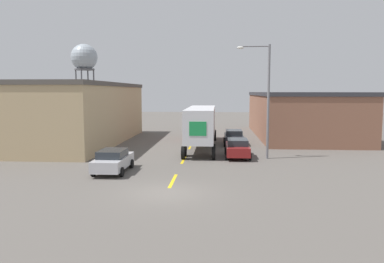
{
  "coord_description": "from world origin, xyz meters",
  "views": [
    {
      "loc": [
        2.72,
        -19.45,
        5.4
      ],
      "look_at": [
        0.57,
        11.16,
        2.13
      ],
      "focal_mm": 35.0,
      "sensor_mm": 36.0,
      "label": 1
    }
  ],
  "objects": [
    {
      "name": "ground_plane",
      "position": [
        0.0,
        0.0,
        0.0
      ],
      "size": [
        160.0,
        160.0,
        0.0
      ],
      "primitive_type": "plane",
      "color": "#56514C"
    },
    {
      "name": "water_tower",
      "position": [
        -25.16,
        57.63,
        12.3
      ],
      "size": [
        5.44,
        5.44,
        15.24
      ],
      "color": "#47474C",
      "rests_on": "ground_plane"
    },
    {
      "name": "parked_car_right_mid",
      "position": [
        4.32,
        11.24,
        0.8
      ],
      "size": [
        2.06,
        4.47,
        1.53
      ],
      "color": "maroon",
      "rests_on": "ground_plane"
    },
    {
      "name": "road_centerline",
      "position": [
        0.0,
        9.84,
        0.0
      ],
      "size": [
        0.2,
        17.75,
        0.01
      ],
      "color": "gold",
      "rests_on": "ground_plane"
    },
    {
      "name": "street_lamp",
      "position": [
        6.43,
        10.86,
        5.23
      ],
      "size": [
        2.65,
        0.32,
        9.12
      ],
      "color": "slate",
      "rests_on": "ground_plane"
    },
    {
      "name": "warehouse_right",
      "position": [
        12.6,
        26.68,
        2.68
      ],
      "size": [
        10.51,
        21.96,
        5.34
      ],
      "color": "brown",
      "rests_on": "ground_plane"
    },
    {
      "name": "parked_car_left_near",
      "position": [
        -4.32,
        4.93,
        0.8
      ],
      "size": [
        2.06,
        4.47,
        1.53
      ],
      "color": "#B2B2B7",
      "rests_on": "ground_plane"
    },
    {
      "name": "warehouse_left",
      "position": [
        -13.52,
        18.93,
        3.17
      ],
      "size": [
        12.36,
        21.8,
        6.33
      ],
      "color": "tan",
      "rests_on": "ground_plane"
    },
    {
      "name": "parked_car_right_far",
      "position": [
        4.32,
        18.47,
        0.8
      ],
      "size": [
        2.06,
        4.47,
        1.53
      ],
      "color": "black",
      "rests_on": "ground_plane"
    },
    {
      "name": "semi_truck",
      "position": [
        1.15,
        16.65,
        2.39
      ],
      "size": [
        2.72,
        14.84,
        3.93
      ],
      "rotation": [
        0.0,
        0.0,
        0.0
      ],
      "color": "#B21919",
      "rests_on": "ground_plane"
    }
  ]
}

